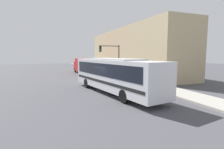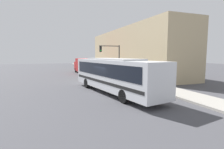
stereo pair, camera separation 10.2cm
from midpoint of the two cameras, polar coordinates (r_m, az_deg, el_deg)
The scene contains 9 objects.
ground_plane at distance 16.48m, azimuth -0.79°, elevation -6.07°, with size 120.00×120.00×0.00m, color #47474C.
sidewalk at distance 37.08m, azimuth -2.98°, elevation 1.05°, with size 2.78×70.00×0.17m.
building_facade at distance 34.81m, azimuth 6.07°, elevation 7.40°, with size 6.00×29.77×8.34m.
city_bus at distance 16.15m, azimuth 0.70°, elevation 0.44°, with size 4.52×12.25×3.24m.
delivery_truck at distance 34.11m, azimuth -9.35°, elevation 3.00°, with size 2.35×7.27×2.86m.
fire_hydrant at distance 21.28m, azimuth 9.30°, elevation -1.93°, with size 0.23×0.31×0.67m.
traffic_light_pole at distance 26.66m, azimuth 0.15°, elevation 6.38°, with size 3.28×0.35×4.87m.
parking_meter at distance 27.56m, azimuth 1.81°, elevation 1.08°, with size 0.14×0.14×1.21m.
pedestrian_near_corner at distance 22.41m, azimuth 10.53°, elevation -0.32°, with size 0.34×0.34×1.59m.
Camera 2 is at (-5.53, -15.11, 3.58)m, focal length 28.00 mm.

